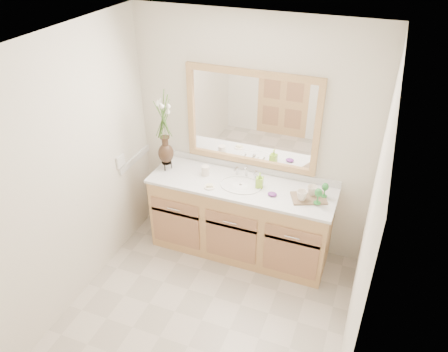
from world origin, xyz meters
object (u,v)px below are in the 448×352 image
at_px(flower_vase, 164,123).
at_px(soap_bottle, 260,181).
at_px(tumbler, 205,171).
at_px(tray, 309,198).

bearing_deg(flower_vase, soap_bottle, 0.81).
bearing_deg(tumbler, soap_bottle, -1.56).
height_order(flower_vase, soap_bottle, flower_vase).
distance_m(tumbler, tray, 1.06).
bearing_deg(tumbler, flower_vase, -175.95).
xyz_separation_m(soap_bottle, tray, (0.48, -0.03, -0.06)).
relative_size(tumbler, tray, 0.32).
relative_size(flower_vase, tumbler, 7.54).
relative_size(flower_vase, soap_bottle, 5.47).
xyz_separation_m(flower_vase, soap_bottle, (0.99, 0.01, -0.44)).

